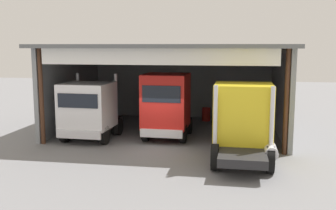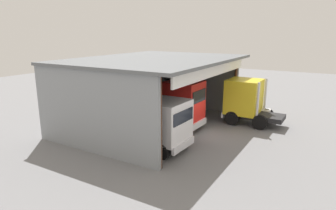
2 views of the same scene
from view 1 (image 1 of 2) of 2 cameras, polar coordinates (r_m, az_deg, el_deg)
The scene contains 7 objects.
ground_plane at distance 20.10m, azimuth -1.58°, elevation -6.44°, with size 80.00×80.00×0.00m, color slate.
workshop_shed at distance 24.93m, azimuth 0.85°, elevation 5.03°, with size 13.61×10.46×5.29m.
truck_white_center_left_bay at distance 22.14m, azimuth -11.36°, elevation -0.65°, with size 2.77×4.74×3.63m.
truck_red_left_bay at distance 21.88m, azimuth -0.22°, elevation 0.01°, with size 2.58×4.75×3.68m.
truck_yellow_right_bay at distance 17.90m, azimuth 10.86°, elevation -2.26°, with size 2.74×4.58×3.59m.
oil_drum at distance 27.62m, azimuth 5.55°, elevation -1.33°, with size 0.58×0.58×0.93m, color #B21E19.
tool_cart at distance 28.65m, azimuth -2.36°, elevation -0.87°, with size 0.90×0.60×1.00m, color #1E59A5.
Camera 1 is at (3.74, -19.04, 5.22)m, focal length 42.05 mm.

